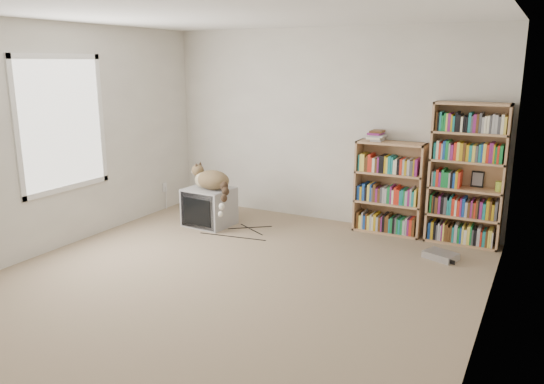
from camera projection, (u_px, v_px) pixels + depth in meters
The scene contains 16 objects.
floor at pixel (224, 286), 5.04m from camera, with size 4.50×5.00×0.01m, color #9D886A.
wall_back at pixel (327, 127), 6.88m from camera, with size 4.50×0.02×2.50m, color silver.
wall_left at pixel (48, 139), 5.76m from camera, with size 0.02×5.00×2.50m, color silver.
wall_right at pixel (491, 182), 3.72m from camera, with size 0.02×5.00×2.50m, color silver.
ceiling at pixel (218, 9), 4.44m from camera, with size 4.50×5.00×0.02m, color white.
window at pixel (62, 124), 5.89m from camera, with size 0.02×1.22×1.52m, color white.
crt_tv at pixel (210, 207), 6.87m from camera, with size 0.59×0.54×0.49m.
cat at pixel (214, 183), 6.67m from camera, with size 0.67×0.49×0.55m.
bookcase_tall at pixel (467, 178), 6.06m from camera, with size 0.82×0.30×1.64m.
bookcase_short at pixel (389, 191), 6.53m from camera, with size 0.82×0.30×1.13m.
book_stack at pixel (377, 136), 6.45m from camera, with size 0.19×0.24×0.13m, color red.
green_mug at pixel (500, 186), 5.90m from camera, with size 0.10×0.10×0.11m, color #98B734.
framed_print at pixel (478, 179), 6.09m from camera, with size 0.14×0.01×0.18m, color black.
dvd_player at pixel (441, 255), 5.72m from camera, with size 0.33×0.23×0.08m, color #B6B6BB.
wall_outlet at pixel (165, 187), 7.61m from camera, with size 0.01×0.08×0.13m, color silver.
floor_cables at pixel (268, 237), 6.42m from camera, with size 1.20×0.70×0.01m, color black, non-canonical shape.
Camera 1 is at (2.59, -3.92, 2.07)m, focal length 35.00 mm.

